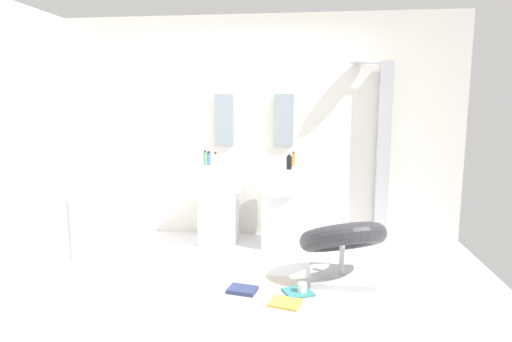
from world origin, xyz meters
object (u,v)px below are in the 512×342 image
magazine_teal (298,292)px  coffee_mug (302,288)px  soap_bottle_amber (294,160)px  lounge_chair (342,243)px  magazine_ochre (286,303)px  shower_column (382,149)px  pedestal_sink_right (281,202)px  magazine_navy (242,290)px  towel_rack (83,210)px  soap_bottle_green (205,159)px  soap_bottle_black (289,162)px  soap_bottle_blue (209,159)px  pedestal_sink_left (219,200)px  soap_bottle_white (216,158)px

magazine_teal → coffee_mug: 0.05m
soap_bottle_amber → lounge_chair: bearing=-64.3°
magazine_teal → coffee_mug: (0.03, -0.01, 0.04)m
magazine_ochre → coffee_mug: size_ratio=2.50×
shower_column → magazine_teal: 2.10m
pedestal_sink_right → lounge_chair: pedestal_sink_right is taller
magazine_navy → towel_rack: bearing=-176.4°
magazine_ochre → soap_bottle_green: size_ratio=1.37×
towel_rack → soap_bottle_black: 2.08m
pedestal_sink_right → soap_bottle_amber: soap_bottle_amber is taller
magazine_navy → magazine_ochre: bearing=-15.0°
magazine_navy → magazine_ochre: size_ratio=1.00×
towel_rack → magazine_ochre: size_ratio=4.01×
magazine_ochre → magazine_navy: bearing=168.3°
soap_bottle_blue → magazine_ochre: bearing=-57.9°
magazine_navy → pedestal_sink_left: bearing=120.7°
pedestal_sink_right → magazine_teal: bearing=-79.9°
magazine_ochre → soap_bottle_white: size_ratio=1.77×
soap_bottle_green → soap_bottle_blue: soap_bottle_green is taller
shower_column → magazine_navy: 2.35m
lounge_chair → towel_rack: (-2.34, -0.17, 0.28)m
shower_column → soap_bottle_blue: 1.97m
lounge_chair → soap_bottle_black: (-0.51, 0.76, 0.62)m
magazine_ochre → coffee_mug: (0.13, 0.20, 0.04)m
towel_rack → soap_bottle_blue: bearing=51.7°
soap_bottle_amber → soap_bottle_green: bearing=-175.5°
magazine_ochre → soap_bottle_amber: bearing=104.3°
lounge_chair → coffee_mug: (-0.35, -0.35, -0.29)m
pedestal_sink_left → soap_bottle_green: size_ratio=5.74×
lounge_chair → magazine_ochre: lounge_chair is taller
shower_column → soap_bottle_black: (-1.03, -0.48, -0.11)m
shower_column → lounge_chair: (-0.52, -1.23, -0.73)m
towel_rack → magazine_ochre: bearing=-11.4°
magazine_navy → magazine_ochre: (0.37, -0.18, -0.01)m
soap_bottle_green → soap_bottle_blue: (0.02, 0.06, -0.01)m
magazine_navy → magazine_teal: magazine_navy is taller
pedestal_sink_right → shower_column: (1.12, 0.32, 0.58)m
magazine_teal → soap_bottle_blue: (-1.05, 1.31, 0.95)m
towel_rack → soap_bottle_white: (0.96, 1.27, 0.33)m
pedestal_sink_right → towel_rack: size_ratio=1.05×
soap_bottle_amber → magazine_ochre: bearing=-90.0°
shower_column → pedestal_sink_left: bearing=-170.2°
pedestal_sink_right → magazine_navy: (-0.24, -1.28, -0.47)m
magazine_navy → soap_bottle_blue: soap_bottle_blue is taller
soap_bottle_green → pedestal_sink_right: bearing=0.4°
lounge_chair → magazine_teal: lounge_chair is taller
pedestal_sink_right → soap_bottle_green: bearing=-179.6°
magazine_navy → soap_bottle_blue: 1.74m
lounge_chair → coffee_mug: bearing=-135.2°
shower_column → soap_bottle_green: shower_column is taller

